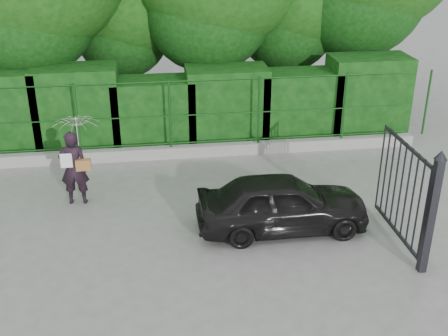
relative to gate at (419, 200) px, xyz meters
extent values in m
plane|color=gray|center=(-4.60, 0.72, -1.19)|extent=(80.00, 80.00, 0.00)
cube|color=#9E9E99|center=(-4.60, 5.22, -1.04)|extent=(14.00, 0.25, 0.30)
cylinder|color=#124514|center=(-6.50, 5.22, 0.01)|extent=(0.06, 0.06, 1.80)
cylinder|color=#124514|center=(-4.20, 5.22, 0.01)|extent=(0.06, 0.06, 1.80)
cylinder|color=#124514|center=(-1.90, 5.22, 0.01)|extent=(0.06, 0.06, 1.80)
cylinder|color=#124514|center=(0.40, 5.22, 0.01)|extent=(0.06, 0.06, 1.80)
cylinder|color=#124514|center=(2.70, 5.22, 0.01)|extent=(0.06, 0.06, 1.80)
cylinder|color=#124514|center=(-4.60, 5.22, -0.79)|extent=(13.60, 0.03, 0.03)
cylinder|color=#124514|center=(-4.60, 5.22, -0.04)|extent=(13.60, 0.03, 0.03)
cylinder|color=#124514|center=(-4.60, 5.22, 0.86)|extent=(13.60, 0.03, 0.03)
cube|color=black|center=(-6.60, 6.22, -0.06)|extent=(2.20, 1.20, 2.25)
cube|color=black|center=(-4.60, 6.22, -0.27)|extent=(2.20, 1.20, 1.84)
cube|color=black|center=(-2.60, 6.22, -0.14)|extent=(2.20, 1.20, 2.09)
cube|color=black|center=(-0.60, 6.22, -0.24)|extent=(2.20, 1.20, 1.90)
cube|color=black|center=(1.40, 6.22, -0.05)|extent=(2.20, 1.20, 2.27)
cylinder|color=black|center=(-7.60, 7.92, 1.06)|extent=(0.36, 0.36, 4.50)
cylinder|color=black|center=(-5.10, 9.22, 0.44)|extent=(0.36, 0.36, 3.25)
cylinder|color=black|center=(-2.60, 8.22, 0.94)|extent=(0.36, 0.36, 4.25)
cylinder|color=black|center=(-0.10, 8.92, 0.56)|extent=(0.36, 0.36, 3.50)
cylinder|color=black|center=(1.90, 8.52, 1.19)|extent=(0.36, 0.36, 4.75)
cube|color=black|center=(0.00, -0.48, -0.09)|extent=(0.14, 0.14, 2.20)
cone|color=black|center=(0.00, -0.48, 1.09)|extent=(0.22, 0.22, 0.16)
cube|color=black|center=(0.00, 0.67, -1.04)|extent=(0.05, 2.00, 0.06)
cube|color=black|center=(0.00, 0.67, 0.76)|extent=(0.05, 2.00, 0.06)
cylinder|color=black|center=(0.00, -0.28, -0.14)|extent=(0.04, 0.04, 1.90)
cylinder|color=black|center=(0.00, -0.03, -0.14)|extent=(0.04, 0.04, 1.90)
cylinder|color=black|center=(0.00, 0.22, -0.14)|extent=(0.04, 0.04, 1.90)
cylinder|color=black|center=(0.00, 0.47, -0.14)|extent=(0.04, 0.04, 1.90)
cylinder|color=black|center=(0.00, 0.72, -0.14)|extent=(0.04, 0.04, 1.90)
cylinder|color=black|center=(0.00, 0.97, -0.14)|extent=(0.04, 0.04, 1.90)
cylinder|color=black|center=(0.00, 1.22, -0.14)|extent=(0.04, 0.04, 1.90)
cylinder|color=black|center=(0.00, 1.47, -0.14)|extent=(0.04, 0.04, 1.90)
cylinder|color=black|center=(0.00, 1.72, -0.14)|extent=(0.04, 0.04, 1.90)
imported|color=black|center=(-6.40, 3.02, -0.34)|extent=(0.63, 0.43, 1.69)
imported|color=white|center=(-6.25, 3.07, 0.37)|extent=(0.97, 0.99, 0.89)
cube|color=#9C6733|center=(-6.18, 2.94, -0.25)|extent=(0.32, 0.15, 0.24)
cube|color=white|center=(-6.52, 2.90, -0.11)|extent=(0.25, 0.02, 0.32)
imported|color=black|center=(-2.17, 1.32, -0.60)|extent=(3.44, 1.38, 1.17)
camera|label=1|loc=(-4.67, -8.33, 4.75)|focal=45.00mm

